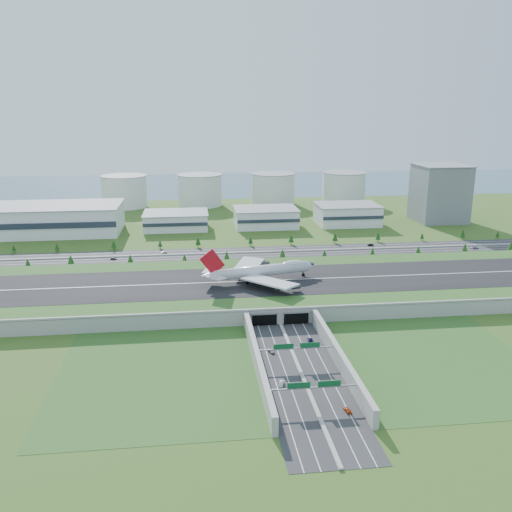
{
  "coord_description": "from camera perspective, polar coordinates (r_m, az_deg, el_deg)",
  "views": [
    {
      "loc": [
        -44.46,
        -313.18,
        112.28
      ],
      "look_at": [
        -2.81,
        35.0,
        14.17
      ],
      "focal_mm": 38.0,
      "sensor_mm": 36.0,
      "label": 1
    }
  ],
  "objects": [
    {
      "name": "office_tower",
      "position": [
        570.26,
        18.77,
        6.25
      ],
      "size": [
        46.0,
        46.0,
        55.0
      ],
      "primitive_type": "cube",
      "color": "slate",
      "rests_on": "ground"
    },
    {
      "name": "bay_water",
      "position": [
        802.31,
        -3.61,
        7.56
      ],
      "size": [
        1200.0,
        260.0,
        0.06
      ],
      "primitive_type": "cube",
      "color": "#3C6072",
      "rests_on": "ground"
    },
    {
      "name": "hangar_mid_c",
      "position": [
        534.87,
        9.57,
        4.33
      ],
      "size": [
        58.0,
        42.0,
        19.0
      ],
      "primitive_type": "cube",
      "color": "silver",
      "rests_on": "ground"
    },
    {
      "name": "hangar_west",
      "position": [
        523.35,
        -20.61,
        3.63
      ],
      "size": [
        120.0,
        60.0,
        25.0
      ],
      "primitive_type": "cube",
      "color": "silver",
      "rests_on": "ground"
    },
    {
      "name": "fuel_tank_a",
      "position": [
        634.86,
        -13.67,
        6.61
      ],
      "size": [
        50.0,
        50.0,
        35.0
      ],
      "primitive_type": "cylinder",
      "color": "silver",
      "rests_on": "ground"
    },
    {
      "name": "fuel_tank_b",
      "position": [
        630.42,
        -5.93,
        6.9
      ],
      "size": [
        50.0,
        50.0,
        35.0
      ],
      "primitive_type": "cylinder",
      "color": "silver",
      "rests_on": "ground"
    },
    {
      "name": "tree_row",
      "position": [
        426.71,
        1.54,
        1.02
      ],
      "size": [
        500.94,
        48.65,
        8.43
      ],
      "color": "#3D2819",
      "rests_on": "ground"
    },
    {
      "name": "car_0",
      "position": [
        258.07,
        1.61,
        -9.94
      ],
      "size": [
        3.36,
        5.16,
        1.63
      ],
      "primitive_type": "imported",
      "rotation": [
        0.0,
        0.0,
        0.32
      ],
      "color": "#9FA0A4",
      "rests_on": "ground"
    },
    {
      "name": "ground",
      "position": [
        335.66,
        1.19,
        -3.92
      ],
      "size": [
        1200.0,
        1200.0,
        0.0
      ],
      "primitive_type": "plane",
      "color": "#31561A",
      "rests_on": "ground"
    },
    {
      "name": "fuel_tank_c",
      "position": [
        637.38,
        1.79,
        7.07
      ],
      "size": [
        50.0,
        50.0,
        35.0
      ],
      "primitive_type": "cylinder",
      "color": "silver",
      "rests_on": "ground"
    },
    {
      "name": "fuel_tank_d",
      "position": [
        655.39,
        9.22,
        7.12
      ],
      "size": [
        50.0,
        50.0,
        35.0
      ],
      "primitive_type": "cylinder",
      "color": "silver",
      "rests_on": "ground"
    },
    {
      "name": "airfield_deck",
      "position": [
        334.22,
        1.19,
        -3.25
      ],
      "size": [
        520.0,
        100.0,
        9.2
      ],
      "color": "#969691",
      "rests_on": "ground"
    },
    {
      "name": "car_2",
      "position": [
        270.43,
        5.74,
        -8.79
      ],
      "size": [
        2.89,
        5.46,
        1.46
      ],
      "primitive_type": "imported",
      "rotation": [
        0.0,
        0.0,
        3.05
      ],
      "color": "#0B1037",
      "rests_on": "ground"
    },
    {
      "name": "sign_gantry_far",
      "position": [
        215.89,
        6.13,
        -13.67
      ],
      "size": [
        38.7,
        0.7,
        9.8
      ],
      "color": "gray",
      "rests_on": "ground"
    },
    {
      "name": "car_7",
      "position": [
        430.19,
        -9.66,
        0.39
      ],
      "size": [
        5.27,
        3.18,
        1.43
      ],
      "primitive_type": "imported",
      "rotation": [
        0.0,
        0.0,
        -1.31
      ],
      "color": "silver",
      "rests_on": "ground"
    },
    {
      "name": "car_6",
      "position": [
        472.29,
        22.05,
        0.83
      ],
      "size": [
        6.54,
        3.82,
        1.71
      ],
      "primitive_type": "imported",
      "rotation": [
        0.0,
        0.0,
        1.74
      ],
      "color": "silver",
      "rests_on": "ground"
    },
    {
      "name": "sign_gantry_near",
      "position": [
        246.28,
        4.31,
        -9.74
      ],
      "size": [
        38.7,
        0.7,
        9.8
      ],
      "color": "gray",
      "rests_on": "ground"
    },
    {
      "name": "boeing_747",
      "position": [
        330.53,
        0.53,
        -1.56
      ],
      "size": [
        74.47,
        69.61,
        23.38
      ],
      "rotation": [
        0.0,
        0.0,
        0.23
      ],
      "color": "silver",
      "rests_on": "airfield_deck"
    },
    {
      "name": "hangar_mid_a",
      "position": [
        514.21,
        -8.43,
        3.7
      ],
      "size": [
        58.0,
        42.0,
        15.0
      ],
      "primitive_type": "cube",
      "color": "silver",
      "rests_on": "ground"
    },
    {
      "name": "car_5",
      "position": [
        456.38,
        11.95,
        1.16
      ],
      "size": [
        4.89,
        1.8,
        1.6
      ],
      "primitive_type": "imported",
      "rotation": [
        0.0,
        0.0,
        -1.59
      ],
      "color": "black",
      "rests_on": "ground"
    },
    {
      "name": "north_expressway",
      "position": [
        425.65,
        -0.58,
        0.34
      ],
      "size": [
        560.0,
        36.0,
        0.12
      ],
      "primitive_type": "cube",
      "color": "#28282B",
      "rests_on": "ground"
    },
    {
      "name": "car_1",
      "position": [
        230.52,
        2.66,
        -13.27
      ],
      "size": [
        3.14,
        5.33,
        1.66
      ],
      "primitive_type": "imported",
      "rotation": [
        0.0,
        0.0,
        -0.3
      ],
      "color": "silver",
      "rests_on": "ground"
    },
    {
      "name": "hangar_mid_b",
      "position": [
        518.44,
        1.02,
        4.08
      ],
      "size": [
        58.0,
        42.0,
        17.0
      ],
      "primitive_type": "cube",
      "color": "silver",
      "rests_on": "ground"
    },
    {
      "name": "underpass_road",
      "position": [
        243.96,
        4.49,
        -10.92
      ],
      "size": [
        38.8,
        120.4,
        8.0
      ],
      "color": "#28282B",
      "rests_on": "ground"
    },
    {
      "name": "car_3",
      "position": [
        215.91,
        9.62,
        -15.7
      ],
      "size": [
        2.56,
        4.94,
        1.37
      ],
      "primitive_type": "imported",
      "rotation": [
        0.0,
        0.0,
        3.28
      ],
      "color": "#B83E11",
      "rests_on": "ground"
    },
    {
      "name": "car_4",
      "position": [
        420.37,
        -14.77,
        -0.26
      ],
      "size": [
        4.89,
        2.05,
        1.65
      ],
      "primitive_type": "imported",
      "rotation": [
        0.0,
        0.0,
        1.55
      ],
      "color": "slate",
      "rests_on": "ground"
    }
  ]
}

